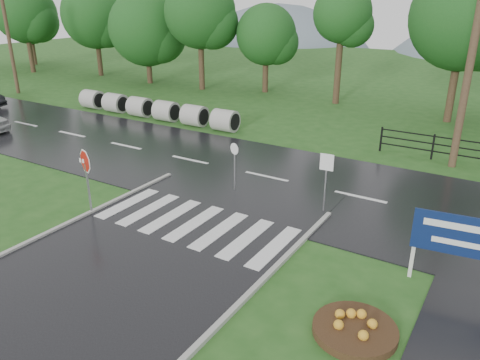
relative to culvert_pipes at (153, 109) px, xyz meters
The scene contains 14 objects.
ground 18.38m from the culvert_pipes, 54.73° to the right, with size 120.00×120.00×0.00m, color #23521B.
main_road 11.74m from the culvert_pipes, 25.24° to the right, with size 90.00×8.00×0.04m, color black.
walkway 22.06m from the culvert_pipes, 29.93° to the right, with size 2.20×11.00×0.04m, color black.
crosswalk 14.59m from the culvert_pipes, 43.31° to the right, with size 6.50×2.80×0.02m.
hills 54.40m from the culvert_pipes, 74.25° to the left, with size 102.00×48.00×48.00m.
treeline 14.70m from the culvert_pipes, 37.79° to the left, with size 83.20×5.20×10.00m.
culvert_pipes is the anchor object (origin of this frame).
stop_sign 13.28m from the culvert_pipes, 57.87° to the right, with size 1.05×0.39×2.49m.
estate_billboard 20.77m from the culvert_pipes, 26.89° to the right, with size 2.38×0.35×2.09m.
flower_bed 20.97m from the culvert_pipes, 36.26° to the right, with size 1.91×1.91×0.38m.
reg_sign_small 15.51m from the culvert_pipes, 26.26° to the right, with size 0.48×0.07×2.15m.
reg_sign_round 12.33m from the culvert_pipes, 33.94° to the right, with size 0.43×0.17×1.94m.
utility_pole_west 14.49m from the culvert_pipes, behind, with size 1.43×0.27×8.03m.
utility_pole_east 17.50m from the culvert_pipes, ahead, with size 1.72×0.32×9.66m.
Camera 1 is at (8.55, -6.01, 7.17)m, focal length 35.00 mm.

